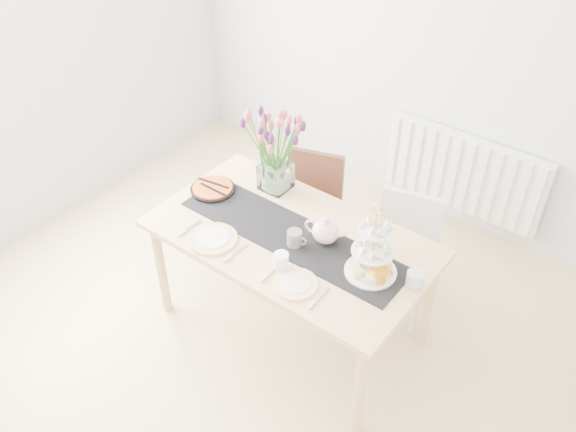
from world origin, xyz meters
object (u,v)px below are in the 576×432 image
Objects in this scene: dining_table at (291,246)px; tart_tin at (213,189)px; mug_white at (281,261)px; plate_right at (295,284)px; chair_white at (403,245)px; cake_stand at (372,257)px; mug_orange at (379,276)px; radiator at (464,173)px; plate_left at (213,239)px; teapot at (326,231)px; chair_brown at (311,201)px; mug_grey at (294,239)px; cream_jug at (414,279)px; tulip_vase at (275,141)px.

tart_tin is at bearing 176.33° from dining_table.
plate_right is (0.13, -0.06, -0.04)m from mug_white.
cake_stand is at bearing -93.62° from chair_white.
tart_tin is at bearing 168.37° from mug_white.
mug_orange reaches higher than mug_white.
radiator is 4.30× the size of plate_left.
mug_orange is (0.47, 0.22, 0.00)m from mug_white.
cake_stand is 1.65× the size of teapot.
mug_grey is (0.38, -0.70, 0.35)m from chair_brown.
cream_jug is 0.84× the size of mug_orange.
tulip_vase is 1.54× the size of cake_stand.
plate_right is at bearing -20.67° from tart_tin.
tulip_vase is at bearing 138.89° from dining_table.
mug_white is at bearing -149.57° from cream_jug.
teapot reaches higher than radiator.
teapot is at bearing 22.06° from dining_table.
chair_white is at bearing 29.15° from tart_tin.
tart_tin is 0.98× the size of plate_left.
mug_orange reaches higher than dining_table.
tart_tin is 0.81m from mug_white.
mug_orange is (0.94, -0.33, -0.29)m from tulip_vase.
plate_left is 0.58m from plate_right.
plate_left is (-0.33, -0.29, 0.08)m from dining_table.
plate_left is at bearing -137.90° from dining_table.
chair_white is at bearing 52.01° from mug_grey.
cream_jug is at bearing -19.06° from mug_orange.
tart_tin is (-0.29, -0.27, -0.33)m from tulip_vase.
chair_brown is (-0.69, -0.96, 0.00)m from radiator.
cake_stand reaches higher than mug_grey.
cream_jug is (1.05, -0.56, 0.34)m from chair_brown.
tart_tin is (-0.64, 0.04, 0.09)m from dining_table.
teapot reaches higher than tart_tin.
plate_left is (-0.69, -1.89, 0.31)m from radiator.
teapot is 0.83m from tart_tin.
chair_brown is 1.26× the size of tulip_vase.
cake_stand is at bearing -1.36° from tart_tin.
mug_white reaches higher than tart_tin.
dining_table is 0.65m from tart_tin.
radiator is 1.61m from tulip_vase.
mug_grey is at bearing -40.07° from dining_table.
cake_stand is at bearing -55.04° from chair_brown.
dining_table is 0.25m from teapot.
chair_brown is at bearing 125.00° from mug_white.
cream_jug is 1.38m from tart_tin.
teapot is (-0.23, -0.55, 0.37)m from chair_white.
cake_stand reaches higher than plate_left.
tulip_vase is 0.78m from mug_white.
tulip_vase is at bearing 135.05° from plate_right.
mug_grey is at bearing 114.56° from mug_white.
teapot is 2.89× the size of cream_jug.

